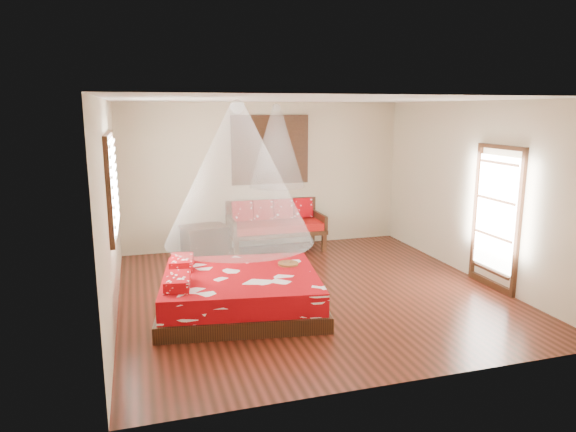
# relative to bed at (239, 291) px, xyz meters

# --- Properties ---
(room) EXTENTS (5.54, 5.54, 2.84)m
(room) POSITION_rel_bed_xyz_m (1.15, 0.40, 1.15)
(room) COLOR black
(room) RESTS_ON ground
(bed) EXTENTS (2.40, 2.23, 0.64)m
(bed) POSITION_rel_bed_xyz_m (0.00, 0.00, 0.00)
(bed) COLOR black
(bed) RESTS_ON floor
(daybed) EXTENTS (1.81, 0.81, 0.95)m
(daybed) POSITION_rel_bed_xyz_m (1.26, 2.78, 0.27)
(daybed) COLOR black
(daybed) RESTS_ON floor
(storage_chest) EXTENTS (0.91, 0.75, 0.54)m
(storage_chest) POSITION_rel_bed_xyz_m (-0.10, 2.85, 0.02)
(storage_chest) COLOR black
(storage_chest) RESTS_ON floor
(shutter_panel) EXTENTS (1.52, 0.06, 1.32)m
(shutter_panel) POSITION_rel_bed_xyz_m (1.26, 3.11, 1.65)
(shutter_panel) COLOR black
(shutter_panel) RESTS_ON wall_back
(window_left) EXTENTS (0.10, 1.74, 1.34)m
(window_left) POSITION_rel_bed_xyz_m (-1.56, 0.60, 1.45)
(window_left) COLOR black
(window_left) RESTS_ON wall_left
(glazed_door) EXTENTS (0.08, 1.02, 2.16)m
(glazed_door) POSITION_rel_bed_xyz_m (3.87, -0.20, 0.82)
(glazed_door) COLOR black
(glazed_door) RESTS_ON floor
(wine_tray) EXTENTS (0.29, 0.29, 0.23)m
(wine_tray) POSITION_rel_bed_xyz_m (0.75, 0.21, 0.31)
(wine_tray) COLOR brown
(wine_tray) RESTS_ON bed
(mosquito_net_main) EXTENTS (1.96, 1.96, 1.80)m
(mosquito_net_main) POSITION_rel_bed_xyz_m (0.02, -0.00, 1.60)
(mosquito_net_main) COLOR white
(mosquito_net_main) RESTS_ON ceiling
(mosquito_net_daybed) EXTENTS (1.03, 1.03, 1.50)m
(mosquito_net_daybed) POSITION_rel_bed_xyz_m (1.26, 2.65, 1.75)
(mosquito_net_daybed) COLOR white
(mosquito_net_daybed) RESTS_ON ceiling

